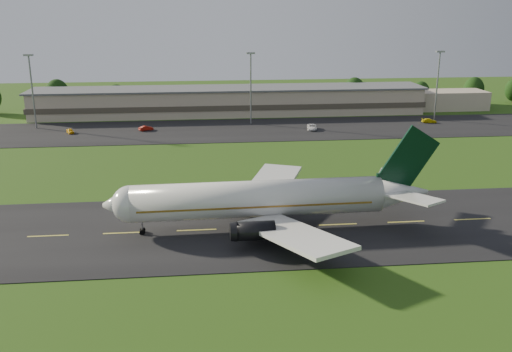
{
  "coord_description": "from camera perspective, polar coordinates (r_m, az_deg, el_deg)",
  "views": [
    {
      "loc": [
        -10.42,
        -81.26,
        33.0
      ],
      "look_at": [
        -1.05,
        8.0,
        6.0
      ],
      "focal_mm": 40.0,
      "sensor_mm": 36.0,
      "label": 1
    }
  ],
  "objects": [
    {
      "name": "light_mast_centre",
      "position": [
        163.25,
        -0.53,
        9.61
      ],
      "size": [
        2.4,
        1.2,
        20.35
      ],
      "color": "gray",
      "rests_on": "ground"
    },
    {
      "name": "service_vehicle_c",
      "position": [
        157.68,
        5.61,
        4.89
      ],
      "size": [
        3.32,
        5.67,
        1.48
      ],
      "primitive_type": "imported",
      "rotation": [
        0.0,
        0.0,
        -0.17
      ],
      "color": "white",
      "rests_on": "apron"
    },
    {
      "name": "terminal",
      "position": [
        180.58,
        -0.57,
        7.5
      ],
      "size": [
        145.0,
        16.0,
        8.4
      ],
      "color": "tan",
      "rests_on": "ground"
    },
    {
      "name": "light_mast_east",
      "position": [
        177.13,
        17.73,
        9.4
      ],
      "size": [
        2.4,
        1.2,
        20.35
      ],
      "color": "gray",
      "rests_on": "ground"
    },
    {
      "name": "apron",
      "position": [
        157.1,
        -2.06,
        4.63
      ],
      "size": [
        260.0,
        30.0,
        0.1
      ],
      "primitive_type": "cube",
      "color": "black",
      "rests_on": "ground"
    },
    {
      "name": "tree_line",
      "position": [
        193.22,
        5.14,
        8.37
      ],
      "size": [
        196.24,
        9.23,
        10.36
      ],
      "color": "black",
      "rests_on": "ground"
    },
    {
      "name": "taxiway",
      "position": [
        88.3,
        1.23,
        -5.17
      ],
      "size": [
        220.0,
        30.0,
        0.1
      ],
      "primitive_type": "cube",
      "color": "black",
      "rests_on": "ground"
    },
    {
      "name": "airliner",
      "position": [
        86.62,
        0.75,
        -2.36
      ],
      "size": [
        51.27,
        42.17,
        15.57
      ],
      "rotation": [
        0.0,
        0.0,
        0.02
      ],
      "color": "silver",
      "rests_on": "ground"
    },
    {
      "name": "service_vehicle_d",
      "position": [
        173.76,
        16.94,
        5.31
      ],
      "size": [
        4.54,
        2.55,
        1.24
      ],
      "primitive_type": "imported",
      "rotation": [
        0.0,
        0.0,
        1.37
      ],
      "color": "yellow",
      "rests_on": "apron"
    },
    {
      "name": "ground",
      "position": [
        88.32,
        1.23,
        -5.2
      ],
      "size": [
        360.0,
        360.0,
        0.0
      ],
      "primitive_type": "plane",
      "color": "#224210",
      "rests_on": "ground"
    },
    {
      "name": "service_vehicle_a",
      "position": [
        160.39,
        -18.09,
        4.3
      ],
      "size": [
        2.81,
        3.84,
        1.22
      ],
      "primitive_type": "imported",
      "rotation": [
        0.0,
        0.0,
        0.44
      ],
      "color": "#F1B20E",
      "rests_on": "apron"
    },
    {
      "name": "light_mast_west",
      "position": [
        168.53,
        -21.54,
        8.69
      ],
      "size": [
        2.4,
        1.2,
        20.35
      ],
      "color": "gray",
      "rests_on": "ground"
    },
    {
      "name": "service_vehicle_b",
      "position": [
        158.79,
        -10.94,
        4.72
      ],
      "size": [
        4.08,
        2.92,
        1.28
      ],
      "primitive_type": "imported",
      "rotation": [
        0.0,
        0.0,
        2.03
      ],
      "color": "maroon",
      "rests_on": "apron"
    }
  ]
}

